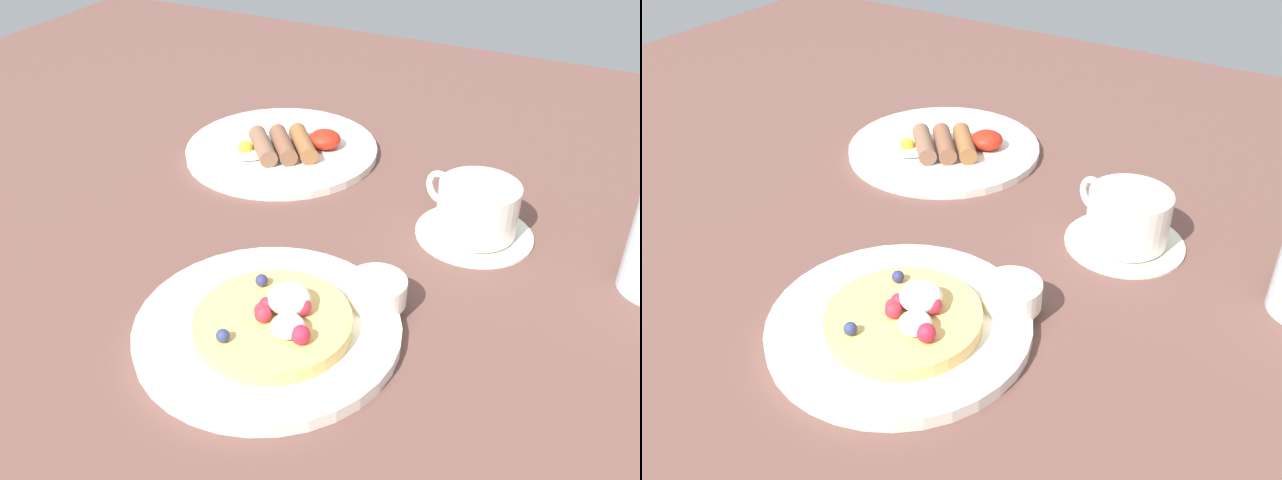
{
  "view_description": "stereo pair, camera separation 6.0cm",
  "coord_description": "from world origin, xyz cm",
  "views": [
    {
      "loc": [
        32.91,
        -52.12,
        43.81
      ],
      "look_at": [
        6.28,
        1.08,
        4.0
      ],
      "focal_mm": 39.44,
      "sensor_mm": 36.0,
      "label": 1
    },
    {
      "loc": [
        38.12,
        -49.18,
        43.81
      ],
      "look_at": [
        6.28,
        1.08,
        4.0
      ],
      "focal_mm": 39.44,
      "sensor_mm": 36.0,
      "label": 2
    }
  ],
  "objects": [
    {
      "name": "coffee_cup",
      "position": [
        18.63,
        15.14,
        3.68
      ],
      "size": [
        11.57,
        8.98,
        5.83
      ],
      "color": "white",
      "rests_on": "coffee_saucer"
    },
    {
      "name": "fried_breakfast",
      "position": [
        -9.18,
        22.21,
        2.18
      ],
      "size": [
        13.95,
        11.55,
        2.62
      ],
      "color": "brown",
      "rests_on": "breakfast_plate"
    },
    {
      "name": "coffee_saucer",
      "position": [
        18.76,
        15.09,
        0.33
      ],
      "size": [
        13.21,
        13.21,
        0.66
      ],
      "primitive_type": "cylinder",
      "color": "white",
      "rests_on": "ground_plane"
    },
    {
      "name": "pancake_plate",
      "position": [
        6.32,
        -9.83,
        0.67
      ],
      "size": [
        24.87,
        24.87,
        1.34
      ],
      "primitive_type": "cylinder",
      "color": "white",
      "rests_on": "ground_plane"
    },
    {
      "name": "breakfast_plate",
      "position": [
        -10.69,
        23.3,
        0.55
      ],
      "size": [
        26.11,
        26.11,
        1.1
      ],
      "primitive_type": "cylinder",
      "color": "white",
      "rests_on": "ground_plane"
    },
    {
      "name": "ground_plane",
      "position": [
        0.0,
        0.0,
        -1.5
      ],
      "size": [
        170.2,
        156.04,
        3.0
      ],
      "primitive_type": "cube",
      "color": "brown"
    },
    {
      "name": "syrup_ramekin",
      "position": [
        14.08,
        -2.39,
        2.63
      ],
      "size": [
        5.76,
        5.76,
        2.52
      ],
      "color": "white",
      "rests_on": "pancake_plate"
    },
    {
      "name": "pancake_with_berries",
      "position": [
        7.48,
        -10.33,
        2.43
      ],
      "size": [
        14.51,
        14.51,
        3.89
      ],
      "color": "#E3B762",
      "rests_on": "pancake_plate"
    }
  ]
}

